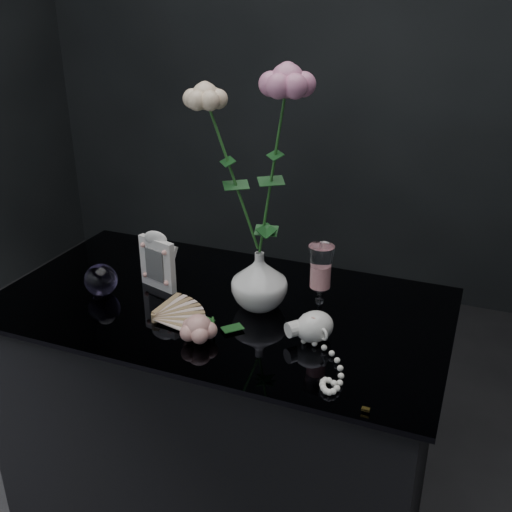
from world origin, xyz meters
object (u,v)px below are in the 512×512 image
at_px(pearl_jar, 315,325).
at_px(wine_glass, 320,285).
at_px(loose_rose, 198,328).
at_px(vase, 259,280).
at_px(paperweight, 101,280).
at_px(picture_frame, 157,260).

bearing_deg(pearl_jar, wine_glass, 140.30).
distance_m(wine_glass, pearl_jar, 0.10).
height_order(wine_glass, loose_rose, wine_glass).
height_order(vase, pearl_jar, vase).
relative_size(vase, wine_glass, 0.75).
distance_m(vase, paperweight, 0.38).
bearing_deg(wine_glass, pearl_jar, -79.94).
bearing_deg(loose_rose, paperweight, 145.00).
height_order(paperweight, pearl_jar, paperweight).
height_order(vase, wine_glass, wine_glass).
distance_m(vase, pearl_jar, 0.19).
xyz_separation_m(picture_frame, loose_rose, (0.20, -0.18, -0.05)).
relative_size(vase, pearl_jar, 0.56).
bearing_deg(vase, paperweight, -166.93).
height_order(vase, paperweight, vase).
bearing_deg(wine_glass, paperweight, -172.11).
height_order(picture_frame, loose_rose, picture_frame).
xyz_separation_m(vase, wine_glass, (0.15, -0.01, 0.02)).
bearing_deg(picture_frame, loose_rose, -25.64).
distance_m(picture_frame, paperweight, 0.14).
height_order(wine_glass, picture_frame, wine_glass).
xyz_separation_m(wine_glass, paperweight, (-0.52, -0.07, -0.05)).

